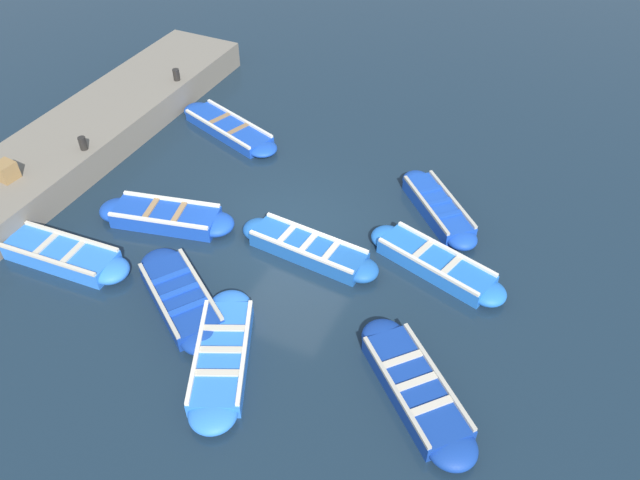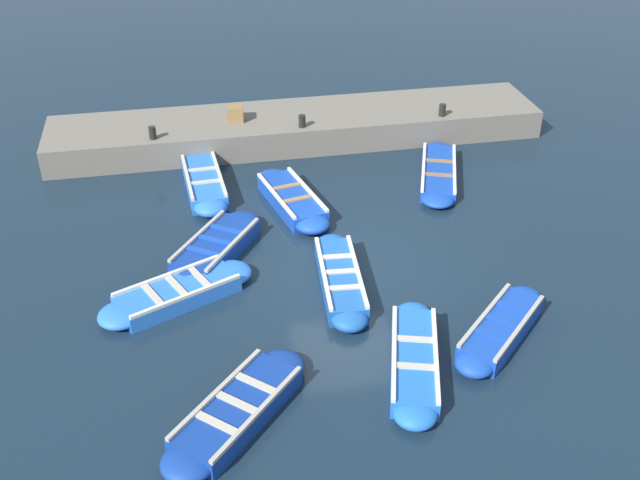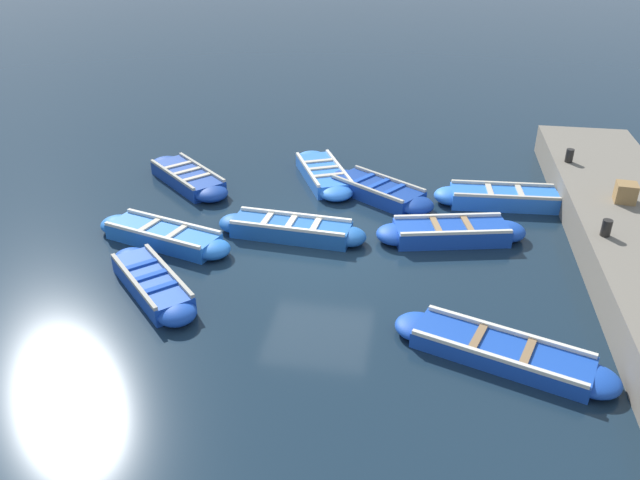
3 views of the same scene
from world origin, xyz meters
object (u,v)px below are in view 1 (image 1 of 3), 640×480
object	(u,v)px
boat_outer_right	(222,356)
boat_near_quay	(166,217)
boat_alongside	(229,128)
boat_outer_left	(436,264)
wooden_crate	(6,171)
boat_mid_row	(181,298)
boat_bow_out	(438,208)
boat_tucked	(62,255)
bollard_north	(176,75)
boat_end_of_row	(415,388)
bollard_mid_north	(83,143)
boat_inner_gap	(308,249)

from	to	relation	value
boat_outer_right	boat_near_quay	distance (m)	4.56
boat_alongside	boat_outer_left	xyz separation A→B (m)	(-7.20, 2.93, 0.03)
wooden_crate	boat_mid_row	bearing A→B (deg)	169.32
boat_bow_out	boat_outer_right	bearing A→B (deg)	68.46
boat_mid_row	boat_tucked	distance (m)	3.20
boat_bow_out	boat_near_quay	bearing A→B (deg)	28.34
boat_alongside	wooden_crate	distance (m)	6.06
boat_bow_out	boat_mid_row	world-z (taller)	boat_mid_row
boat_mid_row	bollard_north	distance (m)	8.60
boat_end_of_row	boat_outer_right	size ratio (longest dim) A/B	0.90
bollard_mid_north	boat_bow_out	bearing A→B (deg)	-165.14
boat_outer_right	boat_mid_row	size ratio (longest dim) A/B	1.07
bollard_north	boat_inner_gap	bearing A→B (deg)	145.84
boat_alongside	bollard_mid_north	distance (m)	4.13
boat_end_of_row	boat_tucked	xyz separation A→B (m)	(8.42, 0.03, 0.02)
boat_bow_out	boat_mid_row	xyz separation A→B (m)	(4.02, 5.24, 0.00)
boat_outer_left	bollard_north	bearing A→B (deg)	-21.58
boat_outer_left	wooden_crate	distance (m)	10.53
boat_near_quay	boat_outer_left	world-z (taller)	boat_near_quay
boat_mid_row	wooden_crate	xyz separation A→B (m)	(5.69, -1.07, 0.85)
boat_outer_right	bollard_mid_north	bearing A→B (deg)	-30.36
boat_near_quay	boat_alongside	xyz separation A→B (m)	(0.77, -4.16, -0.04)
boat_alongside	boat_mid_row	bearing A→B (deg)	112.89
bollard_mid_north	wooden_crate	distance (m)	1.97
boat_end_of_row	boat_tucked	bearing A→B (deg)	0.18
boat_bow_out	boat_mid_row	bearing A→B (deg)	52.48
boat_mid_row	boat_near_quay	bearing A→B (deg)	-48.09
bollard_north	boat_outer_right	bearing A→B (deg)	129.14
wooden_crate	bollard_mid_north	bearing A→B (deg)	-114.01
boat_end_of_row	bollard_mid_north	size ratio (longest dim) A/B	9.09
boat_outer_right	boat_inner_gap	distance (m)	3.44
boat_bow_out	bollard_mid_north	bearing A→B (deg)	14.86
wooden_crate	boat_near_quay	bearing A→B (deg)	-165.43
boat_near_quay	boat_alongside	distance (m)	4.23
boat_alongside	boat_mid_row	size ratio (longest dim) A/B	1.18
boat_alongside	bollard_north	size ratio (longest dim) A/B	11.07
boat_alongside	boat_outer_left	distance (m)	7.77
boat_bow_out	wooden_crate	world-z (taller)	wooden_crate
boat_end_of_row	boat_outer_right	xyz separation A→B (m)	(3.63, 0.88, -0.01)
boat_alongside	boat_tucked	bearing A→B (deg)	84.77
boat_inner_gap	boat_tucked	world-z (taller)	boat_tucked
boat_inner_gap	boat_mid_row	distance (m)	3.08
boat_bow_out	bollard_north	bearing A→B (deg)	-11.43
boat_tucked	bollard_north	distance (m)	7.34
boat_outer_right	boat_bow_out	distance (m)	6.62
boat_outer_left	boat_outer_right	bearing A→B (deg)	54.81
boat_outer_right	boat_outer_left	distance (m)	5.16
bollard_mid_north	wooden_crate	xyz separation A→B (m)	(0.80, 1.80, 0.05)
boat_mid_row	boat_tucked	world-z (taller)	boat_tucked
boat_tucked	wooden_crate	world-z (taller)	wooden_crate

